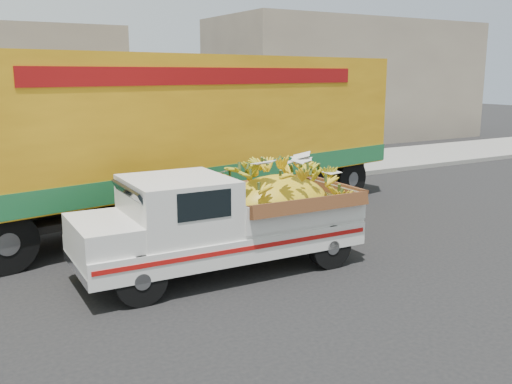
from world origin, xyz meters
TOP-DOWN VIEW (x-y plane):
  - ground at (0.00, 0.00)m, footprint 100.00×100.00m
  - curb at (0.00, 6.63)m, footprint 60.00×0.25m
  - sidewalk at (0.00, 8.73)m, footprint 60.00×4.00m
  - building_right at (14.00, 15.63)m, footprint 14.00×6.00m
  - pickup_truck at (-0.85, 0.54)m, footprint 5.00×1.96m
  - semi_trailer at (-0.21, 4.19)m, footprint 12.08×4.66m

SIDE VIEW (x-z plane):
  - ground at x=0.00m, z-range 0.00..0.00m
  - sidewalk at x=0.00m, z-range 0.00..0.14m
  - curb at x=0.00m, z-range 0.00..0.15m
  - pickup_truck at x=-0.85m, z-range 0.06..1.80m
  - semi_trailer at x=-0.21m, z-range 0.22..4.02m
  - building_right at x=14.00m, z-range 0.00..6.00m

